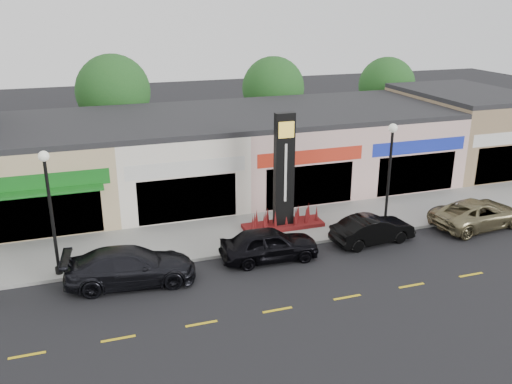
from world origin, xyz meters
TOP-DOWN VIEW (x-y plane):
  - ground at (0.00, 0.00)m, footprint 120.00×120.00m
  - sidewalk at (0.00, 4.35)m, footprint 52.00×4.30m
  - curb at (0.00, 2.10)m, footprint 52.00×0.20m
  - shop_beige at (-8.50, 11.46)m, footprint 7.00×10.85m
  - shop_cream at (-1.50, 11.47)m, footprint 7.00×10.01m
  - shop_pink_w at (5.50, 11.47)m, footprint 7.00×10.01m
  - shop_pink_e at (12.50, 11.47)m, footprint 7.00×10.01m
  - shop_tan at (19.50, 11.48)m, footprint 7.00×10.01m
  - tree_rear_west at (-4.00, 19.50)m, footprint 5.20×5.20m
  - tree_rear_mid at (8.00, 19.50)m, footprint 4.80×4.80m
  - tree_rear_east at (18.00, 19.50)m, footprint 4.60×4.60m
  - lamp_west_near at (-8.00, 2.50)m, footprint 0.44×0.44m
  - lamp_east_near at (8.00, 2.50)m, footprint 0.44×0.44m
  - pylon_sign at (3.00, 4.20)m, footprint 4.20×1.30m
  - car_dark_sedan at (-5.11, 0.92)m, footprint 2.73×5.60m
  - car_black_sedan at (1.16, 1.18)m, footprint 1.98×4.57m
  - car_black_conv at (6.59, 1.33)m, footprint 1.86×4.31m
  - car_gold_suv at (12.86, 1.37)m, footprint 2.96×5.45m

SIDE VIEW (x-z plane):
  - ground at x=0.00m, z-range 0.00..0.00m
  - sidewalk at x=0.00m, z-range 0.00..0.15m
  - curb at x=0.00m, z-range 0.00..0.15m
  - car_black_conv at x=6.59m, z-range 0.00..1.38m
  - car_gold_suv at x=12.86m, z-range 0.00..1.45m
  - car_black_sedan at x=1.16m, z-range 0.00..1.53m
  - car_dark_sedan at x=-5.11m, z-range 0.00..1.57m
  - pylon_sign at x=3.00m, z-range -0.73..5.27m
  - shop_cream at x=-1.50m, z-range 0.00..4.80m
  - shop_pink_w at x=5.50m, z-range 0.00..4.80m
  - shop_pink_e at x=12.50m, z-range 0.00..4.80m
  - shop_beige at x=-8.50m, z-range 0.00..4.80m
  - shop_tan at x=19.50m, z-range 0.00..5.30m
  - lamp_west_near at x=-8.00m, z-range 0.74..6.21m
  - lamp_east_near at x=8.00m, z-range 0.74..6.21m
  - tree_rear_east at x=18.00m, z-range 1.16..8.10m
  - tree_rear_mid at x=8.00m, z-range 1.24..8.53m
  - tree_rear_west at x=-4.00m, z-range 1.30..9.13m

